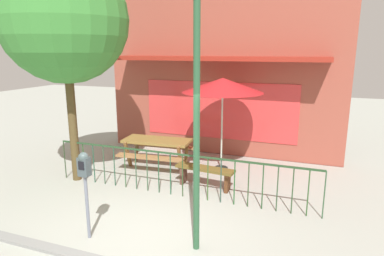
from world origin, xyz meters
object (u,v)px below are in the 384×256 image
Objects in this scene: picnic_table_left at (157,145)px; patio_umbrella at (223,86)px; street_lamp at (197,83)px; patio_bench at (205,173)px; parking_meter_near at (85,173)px; street_tree at (64,20)px.

picnic_table_left is 2.37m from patio_umbrella.
patio_umbrella is 3.78m from street_lamp.
patio_bench is 0.94× the size of parking_meter_near.
picnic_table_left is 0.46× the size of street_lamp.
patio_umbrella is 2.28m from patio_bench.
patio_bench is 0.35× the size of street_lamp.
street_lamp reaches higher than parking_meter_near.
patio_bench is 3.10m from parking_meter_near.
street_lamp is at bearing -80.56° from patio_umbrella.
patio_bench is (-0.04, -1.29, -1.89)m from patio_umbrella.
patio_bench is at bearing -27.88° from picnic_table_left.
picnic_table_left reaches higher than patio_bench.
patio_umbrella is at bearing 88.35° from patio_bench.
street_tree reaches higher than street_lamp.
street_tree is 4.30m from street_lamp.
picnic_table_left is 0.36× the size of street_tree.
patio_bench is (1.64, -0.87, -0.26)m from picnic_table_left.
patio_umbrella is 0.47× the size of street_tree.
patio_bench is 3.40m from street_lamp.
parking_meter_near reaches higher than patio_bench.
picnic_table_left is at bearing -165.92° from patio_umbrella.
patio_umbrella is (1.68, 0.42, 1.63)m from picnic_table_left.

